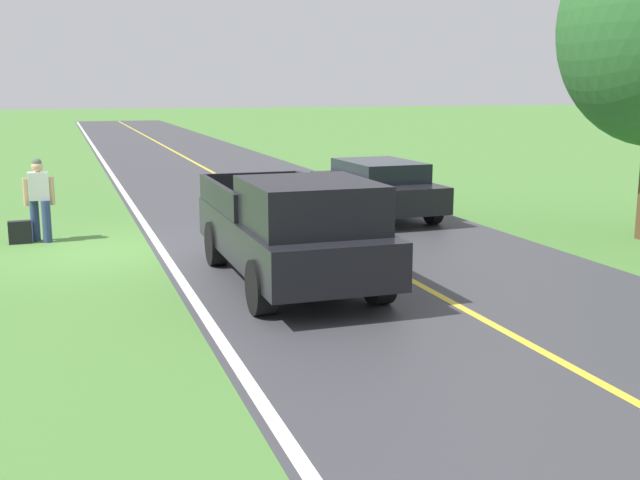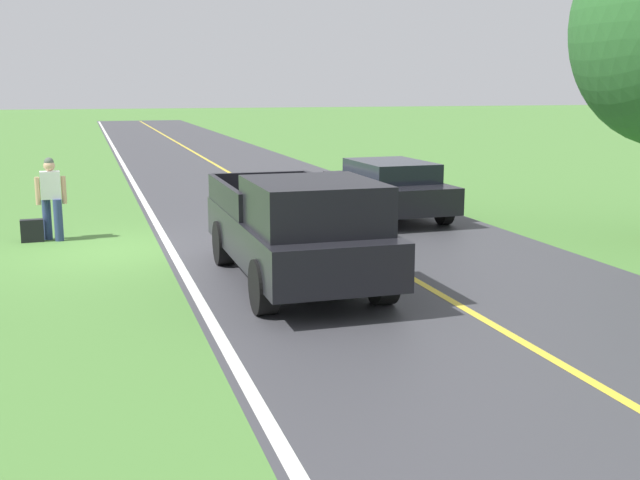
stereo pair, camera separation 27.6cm
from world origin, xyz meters
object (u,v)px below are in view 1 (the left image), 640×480
Objects in this scene: sedan_near_oncoming at (377,187)px; pickup_truck_passing at (293,227)px; suitcase_carried at (20,232)px; hitchhiker_walking at (39,195)px.

pickup_truck_passing is at bearing 56.20° from sedan_near_oncoming.
sedan_near_oncoming is at bearing -123.80° from pickup_truck_passing.
sedan_near_oncoming is at bearing 92.03° from suitcase_carried.
sedan_near_oncoming reaches higher than suitcase_carried.
suitcase_carried is at bearing 13.71° from hitchhiker_walking.
hitchhiker_walking is 6.54m from pickup_truck_passing.
pickup_truck_passing reaches higher than sedan_near_oncoming.
hitchhiker_walking is 3.69× the size of suitcase_carried.
sedan_near_oncoming is (-7.84, -0.60, -0.23)m from hitchhiker_walking.
pickup_truck_passing is (-3.95, 5.21, -0.01)m from hitchhiker_walking.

